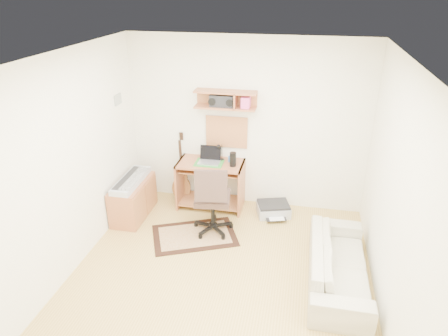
% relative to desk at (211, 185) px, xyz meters
% --- Properties ---
extents(floor, '(3.60, 4.00, 0.01)m').
position_rel_desk_xyz_m(floor, '(0.50, -1.73, -0.38)').
color(floor, tan).
rests_on(floor, ground).
extents(ceiling, '(3.60, 4.00, 0.01)m').
position_rel_desk_xyz_m(ceiling, '(0.50, -1.73, 2.23)').
color(ceiling, white).
rests_on(ceiling, ground).
extents(back_wall, '(3.60, 0.01, 2.60)m').
position_rel_desk_xyz_m(back_wall, '(0.50, 0.28, 0.93)').
color(back_wall, white).
rests_on(back_wall, ground).
extents(left_wall, '(0.01, 4.00, 2.60)m').
position_rel_desk_xyz_m(left_wall, '(-1.31, -1.73, 0.93)').
color(left_wall, white).
rests_on(left_wall, ground).
extents(right_wall, '(0.01, 4.00, 2.60)m').
position_rel_desk_xyz_m(right_wall, '(2.30, -1.73, 0.93)').
color(right_wall, white).
rests_on(right_wall, ground).
extents(wall_shelf, '(0.90, 0.25, 0.26)m').
position_rel_desk_xyz_m(wall_shelf, '(0.20, 0.15, 1.32)').
color(wall_shelf, '#AC633D').
rests_on(wall_shelf, back_wall).
extents(cork_board, '(0.64, 0.03, 0.49)m').
position_rel_desk_xyz_m(cork_board, '(0.20, 0.25, 0.79)').
color(cork_board, '#A67553').
rests_on(cork_board, back_wall).
extents(wall_photo, '(0.02, 0.20, 0.15)m').
position_rel_desk_xyz_m(wall_photo, '(-1.29, -0.23, 1.34)').
color(wall_photo, '#4C8CBF').
rests_on(wall_photo, left_wall).
extents(desk, '(1.00, 0.55, 0.75)m').
position_rel_desk_xyz_m(desk, '(0.00, 0.00, 0.00)').
color(desk, '#AC633D').
rests_on(desk, floor).
extents(laptop, '(0.32, 0.32, 0.24)m').
position_rel_desk_xyz_m(laptop, '(-0.02, -0.02, 0.50)').
color(laptop, silver).
rests_on(laptop, desk).
extents(speaker, '(0.10, 0.10, 0.22)m').
position_rel_desk_xyz_m(speaker, '(0.35, -0.05, 0.48)').
color(speaker, black).
rests_on(speaker, desk).
extents(desk_lamp, '(0.09, 0.09, 0.26)m').
position_rel_desk_xyz_m(desk_lamp, '(0.15, 0.14, 0.51)').
color(desk_lamp, black).
rests_on(desk_lamp, desk).
extents(pencil_cup, '(0.06, 0.06, 0.09)m').
position_rel_desk_xyz_m(pencil_cup, '(0.28, 0.10, 0.42)').
color(pencil_cup, '#3765A7').
rests_on(pencil_cup, desk).
extents(boombox, '(0.35, 0.16, 0.18)m').
position_rel_desk_xyz_m(boombox, '(0.15, 0.15, 1.30)').
color(boombox, black).
rests_on(boombox, wall_shelf).
extents(rug, '(1.35, 1.15, 0.02)m').
position_rel_desk_xyz_m(rug, '(-0.04, -0.87, -0.37)').
color(rug, tan).
rests_on(rug, floor).
extents(task_chair, '(0.61, 0.61, 1.06)m').
position_rel_desk_xyz_m(task_chair, '(0.19, -0.68, 0.15)').
color(task_chair, '#3A2922').
rests_on(task_chair, floor).
extents(cabinet, '(0.40, 0.90, 0.55)m').
position_rel_desk_xyz_m(cabinet, '(-1.08, -0.51, -0.10)').
color(cabinet, '#AC633D').
rests_on(cabinet, floor).
extents(music_keyboard, '(0.28, 0.90, 0.08)m').
position_rel_desk_xyz_m(music_keyboard, '(-1.08, -0.51, 0.21)').
color(music_keyboard, '#B2B5BA').
rests_on(music_keyboard, cabinet).
extents(guitar, '(0.33, 0.23, 1.12)m').
position_rel_desk_xyz_m(guitar, '(-0.53, 0.13, 0.19)').
color(guitar, '#A36332').
rests_on(guitar, floor).
extents(waste_basket, '(0.33, 0.33, 0.33)m').
position_rel_desk_xyz_m(waste_basket, '(-1.15, -0.65, -0.21)').
color(waste_basket, white).
rests_on(waste_basket, floor).
extents(printer, '(0.56, 0.49, 0.18)m').
position_rel_desk_xyz_m(printer, '(0.99, -0.06, -0.29)').
color(printer, '#A5A8AA').
rests_on(printer, floor).
extents(sofa, '(0.50, 1.70, 0.66)m').
position_rel_desk_xyz_m(sofa, '(1.88, -1.43, -0.04)').
color(sofa, '#BDB495').
rests_on(sofa, floor).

